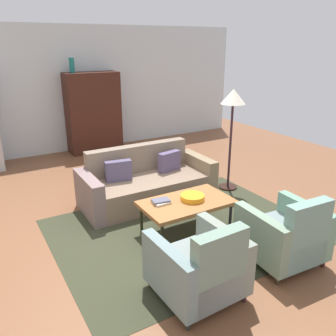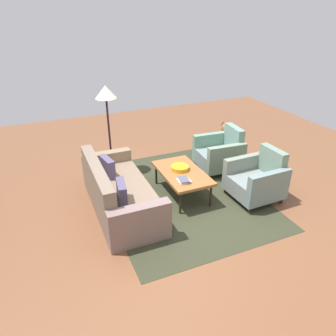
{
  "view_description": "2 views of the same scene",
  "coord_description": "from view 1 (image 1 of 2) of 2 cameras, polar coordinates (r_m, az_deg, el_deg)",
  "views": [
    {
      "loc": [
        -1.93,
        -3.9,
        2.44
      ],
      "look_at": [
        0.39,
        0.03,
        0.79
      ],
      "focal_mm": 37.55,
      "sensor_mm": 36.0,
      "label": 1
    },
    {
      "loc": [
        -3.99,
        1.75,
        3.04
      ],
      "look_at": [
        0.38,
        -0.13,
        0.6
      ],
      "focal_mm": 34.13,
      "sensor_mm": 36.0,
      "label": 2
    }
  ],
  "objects": [
    {
      "name": "area_rug",
      "position": [
        4.9,
        2.59,
        -9.95
      ],
      "size": [
        3.4,
        2.6,
        0.01
      ],
      "primitive_type": "cube",
      "color": "#323523",
      "rests_on": "ground"
    },
    {
      "name": "armchair_right",
      "position": [
        4.29,
        18.64,
        -10.46
      ],
      "size": [
        0.85,
        0.85,
        0.88
      ],
      "rotation": [
        0.0,
        0.0,
        -0.06
      ],
      "color": "#2A2723",
      "rests_on": "ground"
    },
    {
      "name": "floor_lamp",
      "position": [
        5.9,
        10.47,
        9.86
      ],
      "size": [
        0.4,
        0.4,
        1.72
      ],
      "color": "black",
      "rests_on": "ground"
    },
    {
      "name": "fruit_bowl",
      "position": [
        4.68,
        3.98,
        -4.76
      ],
      "size": [
        0.32,
        0.32,
        0.07
      ],
      "primitive_type": "cylinder",
      "color": "orange",
      "rests_on": "coffee_table"
    },
    {
      "name": "wall_back",
      "position": [
        8.39,
        -17.38,
        11.89
      ],
      "size": [
        9.36,
        0.12,
        2.8
      ],
      "primitive_type": "cube",
      "color": "silver",
      "rests_on": "ground"
    },
    {
      "name": "armchair_left",
      "position": [
        3.58,
        5.35,
        -15.97
      ],
      "size": [
        0.82,
        0.82,
        0.88
      ],
      "rotation": [
        0.0,
        0.0,
        0.03
      ],
      "color": "#342917",
      "rests_on": "ground"
    },
    {
      "name": "ground_plane",
      "position": [
        4.99,
        -3.7,
        -9.41
      ],
      "size": [
        11.23,
        11.23,
        0.0
      ],
      "primitive_type": "plane",
      "color": "brown"
    },
    {
      "name": "cabinet",
      "position": [
        8.32,
        -12.03,
        8.79
      ],
      "size": [
        1.2,
        0.51,
        1.8
      ],
      "color": "#3C1C14",
      "rests_on": "ground"
    },
    {
      "name": "book_stack",
      "position": [
        4.58,
        -1.17,
        -5.45
      ],
      "size": [
        0.24,
        0.2,
        0.05
      ],
      "color": "beige",
      "rests_on": "coffee_table"
    },
    {
      "name": "vase_tall",
      "position": [
        8.07,
        -15.35,
        15.79
      ],
      "size": [
        0.11,
        0.11,
        0.32
      ],
      "primitive_type": "cylinder",
      "color": "#186B67",
      "rests_on": "cabinet"
    },
    {
      "name": "coffee_table",
      "position": [
        4.67,
        3.01,
        -5.83
      ],
      "size": [
        1.2,
        0.7,
        0.45
      ],
      "color": "black",
      "rests_on": "ground"
    },
    {
      "name": "couch",
      "position": [
        5.66,
        -3.65,
        -2.49
      ],
      "size": [
        2.1,
        0.91,
        0.86
      ],
      "rotation": [
        0.0,
        0.0,
        3.14
      ],
      "color": "#7F6854",
      "rests_on": "ground"
    }
  ]
}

